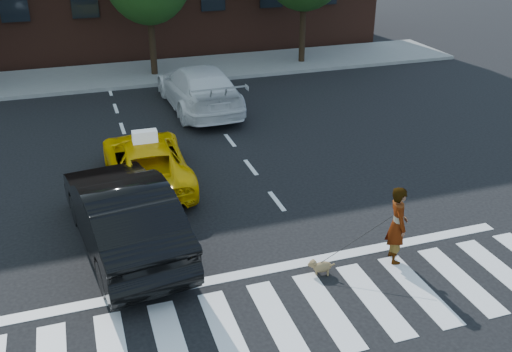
{
  "coord_description": "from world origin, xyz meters",
  "views": [
    {
      "loc": [
        -3.02,
        -7.79,
        7.02
      ],
      "look_at": [
        0.84,
        3.84,
        1.1
      ],
      "focal_mm": 40.0,
      "sensor_mm": 36.0,
      "label": 1
    }
  ],
  "objects_px": {
    "woman": "(397,225)",
    "dog": "(320,266)",
    "taxi": "(146,161)",
    "black_sedan": "(123,214)",
    "white_suv": "(199,88)"
  },
  "relations": [
    {
      "from": "woman",
      "to": "dog",
      "type": "bearing_deg",
      "value": 102.9
    },
    {
      "from": "taxi",
      "to": "woman",
      "type": "distance_m",
      "value": 7.09
    },
    {
      "from": "taxi",
      "to": "black_sedan",
      "type": "distance_m",
      "value": 3.29
    },
    {
      "from": "black_sedan",
      "to": "white_suv",
      "type": "xyz_separation_m",
      "value": [
        3.75,
        8.74,
        -0.04
      ]
    },
    {
      "from": "woman",
      "to": "dog",
      "type": "xyz_separation_m",
      "value": [
        -1.72,
        0.02,
        -0.69
      ]
    },
    {
      "from": "taxi",
      "to": "black_sedan",
      "type": "relative_size",
      "value": 0.89
    },
    {
      "from": "dog",
      "to": "taxi",
      "type": "bearing_deg",
      "value": 141.38
    },
    {
      "from": "woman",
      "to": "black_sedan",
      "type": "bearing_deg",
      "value": 80.08
    },
    {
      "from": "woman",
      "to": "taxi",
      "type": "bearing_deg",
      "value": 52.68
    },
    {
      "from": "taxi",
      "to": "woman",
      "type": "xyz_separation_m",
      "value": [
        4.47,
        -5.49,
        0.24
      ]
    },
    {
      "from": "taxi",
      "to": "dog",
      "type": "height_order",
      "value": "taxi"
    },
    {
      "from": "black_sedan",
      "to": "dog",
      "type": "bearing_deg",
      "value": 140.23
    },
    {
      "from": "black_sedan",
      "to": "white_suv",
      "type": "height_order",
      "value": "black_sedan"
    },
    {
      "from": "black_sedan",
      "to": "taxi",
      "type": "bearing_deg",
      "value": -114.45
    },
    {
      "from": "white_suv",
      "to": "black_sedan",
      "type": "bearing_deg",
      "value": 64.87
    }
  ]
}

